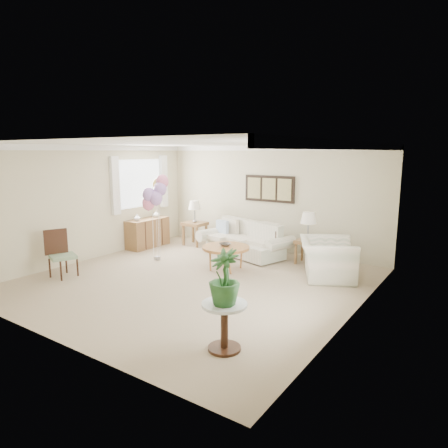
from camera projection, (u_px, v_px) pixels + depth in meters
name	position (u px, v px, depth m)	size (l,w,h in m)	color
ground_plane	(195.00, 281.00, 7.70)	(6.00, 6.00, 0.00)	tan
room_shell	(193.00, 196.00, 7.54)	(6.04, 6.04, 2.60)	beige
wall_art_triptych	(269.00, 189.00, 9.83)	(1.35, 0.06, 0.65)	black
sofa	(245.00, 242.00, 9.56)	(2.40, 1.34, 0.81)	beige
end_table_left	(195.00, 226.00, 10.55)	(0.56, 0.51, 0.62)	olive
end_table_right	(308.00, 244.00, 8.79)	(0.49, 0.45, 0.53)	olive
lamp_left	(195.00, 206.00, 10.46)	(0.32, 0.32, 0.57)	gray
lamp_right	(309.00, 219.00, 8.69)	(0.35, 0.35, 0.62)	gray
coffee_table	(226.00, 248.00, 8.34)	(1.00, 1.00, 0.50)	#9E6C32
decor_bowl	(225.00, 245.00, 8.38)	(0.23, 0.23, 0.06)	#302B25
armchair	(327.00, 259.00, 7.83)	(1.17, 1.03, 0.76)	beige
side_table	(224.00, 315.00, 4.94)	(0.57, 0.57, 0.62)	silver
potted_plant	(224.00, 277.00, 4.81)	(0.38, 0.38, 0.69)	#244E21
accent_chair	(61.00, 252.00, 7.89)	(0.60, 0.60, 0.94)	gray
credenza	(148.00, 233.00, 10.38)	(0.46, 1.20, 0.74)	olive
vase_white	(137.00, 218.00, 9.99)	(0.16, 0.16, 0.17)	silver
vase_sage	(156.00, 214.00, 10.55)	(0.17, 0.17, 0.17)	silver
balloon_cluster	(156.00, 192.00, 8.87)	(0.50, 0.59, 1.96)	gray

